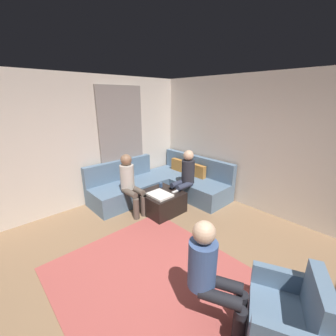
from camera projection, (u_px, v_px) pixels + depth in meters
ground_plane at (161, 299)px, 2.60m from camera, size 6.00×6.00×0.10m
wall_back at (278, 148)px, 4.06m from camera, size 6.00×0.12×2.70m
wall_left at (61, 146)px, 4.21m from camera, size 0.12×6.00×2.70m
curtain_panel at (122, 143)px, 5.01m from camera, size 0.06×1.10×2.50m
area_rug at (156, 281)px, 2.79m from camera, size 2.60×2.20×0.01m
sectional_couch at (163, 184)px, 5.16m from camera, size 2.10×2.55×0.87m
ottoman at (161, 202)px, 4.44m from camera, size 0.76×0.76×0.42m
folded_blanket at (160, 195)px, 4.22m from camera, size 0.44×0.36×0.04m
coffee_mug at (161, 185)px, 4.63m from camera, size 0.08×0.08×0.10m
game_remote at (175, 192)px, 4.39m from camera, size 0.05×0.15×0.02m
armchair at (286, 324)px, 1.96m from camera, size 0.82×0.89×0.85m
person_on_couch_back at (185, 176)px, 4.62m from camera, size 0.30×0.60×1.20m
person_on_couch_side at (130, 182)px, 4.29m from camera, size 0.60×0.30×1.20m
person_on_armchair at (212, 272)px, 2.09m from camera, size 0.60×0.45×1.18m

